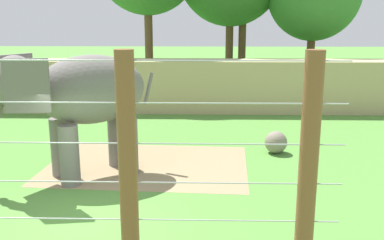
% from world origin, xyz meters
% --- Properties ---
extents(ground_plane, '(120.00, 120.00, 0.00)m').
position_xyz_m(ground_plane, '(0.00, 0.00, 0.00)').
color(ground_plane, '#518938').
extents(dirt_patch, '(6.04, 4.40, 0.01)m').
position_xyz_m(dirt_patch, '(0.92, 3.63, 0.00)').
color(dirt_patch, '#937F5B').
rests_on(dirt_patch, ground).
extents(embankment_wall, '(36.00, 1.80, 2.35)m').
position_xyz_m(embankment_wall, '(0.00, 11.43, 1.18)').
color(embankment_wall, tan).
rests_on(embankment_wall, ground).
extents(elephant, '(4.05, 3.31, 3.35)m').
position_xyz_m(elephant, '(-0.69, 2.60, 2.22)').
color(elephant, slate).
rests_on(elephant, ground).
extents(enrichment_ball, '(0.71, 0.71, 0.71)m').
position_xyz_m(enrichment_ball, '(4.88, 4.88, 0.36)').
color(enrichment_ball, gray).
rests_on(enrichment_ball, ground).
extents(cable_fence, '(9.12, 0.27, 3.78)m').
position_xyz_m(cable_fence, '(0.01, -2.54, 1.89)').
color(cable_fence, brown).
rests_on(cable_fence, ground).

